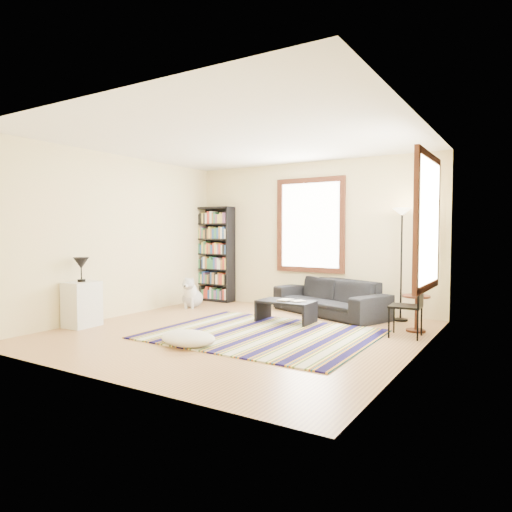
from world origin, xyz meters
The scene contains 21 objects.
floor centered at (0.00, 0.00, -0.05)m, with size 5.00×5.00×0.10m, color tan.
ceiling centered at (0.00, 0.00, 2.85)m, with size 5.00×5.00×0.10m, color white.
wall_back centered at (0.00, 2.55, 1.40)m, with size 5.00×0.10×2.80m, color beige.
wall_front centered at (0.00, -2.55, 1.40)m, with size 5.00×0.10×2.80m, color beige.
wall_left centered at (-2.55, 0.00, 1.40)m, with size 0.10×5.00×2.80m, color beige.
wall_right centered at (2.55, 0.00, 1.40)m, with size 0.10×5.00×2.80m, color beige.
window_back centered at (0.00, 2.47, 1.60)m, with size 1.20×0.06×1.60m, color white.
window_right centered at (2.47, 0.80, 1.60)m, with size 0.06×1.20×1.60m, color white.
rug centered at (0.37, 0.06, 0.01)m, with size 3.04×2.43×0.02m, color #100C3E.
sofa centered at (0.58, 2.05, 0.32)m, with size 2.17×0.85×0.63m, color black.
bookshelf centered at (-2.17, 2.32, 1.00)m, with size 0.90×0.30×2.00m, color black.
coffee_table centered at (0.26, 1.01, 0.18)m, with size 0.90×0.50×0.36m, color black.
book_a centered at (0.16, 1.01, 0.37)m, with size 0.19×0.25×0.02m, color beige.
book_b centered at (0.41, 1.06, 0.37)m, with size 0.15×0.21×0.02m, color beige.
floor_cushion centered at (-0.12, -0.98, 0.10)m, with size 0.77×0.57×0.19m, color silver.
floor_lamp centered at (1.80, 2.15, 0.93)m, with size 0.30×0.30×1.86m, color black, non-canonical shape.
side_table centered at (2.20, 1.43, 0.27)m, with size 0.40×0.40×0.54m, color #472511.
folding_chair centered at (2.15, 1.01, 0.43)m, with size 0.42×0.40×0.86m, color black.
white_cabinet centered at (-2.30, -0.92, 0.35)m, with size 0.38×0.50×0.70m, color silver.
table_lamp centered at (-2.30, -0.92, 0.89)m, with size 0.24×0.24×0.38m, color black, non-canonical shape.
dog centered at (-2.00, 1.39, 0.29)m, with size 0.42×0.59×0.59m, color silver, non-canonical shape.
Camera 1 is at (3.69, -5.48, 1.47)m, focal length 32.00 mm.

